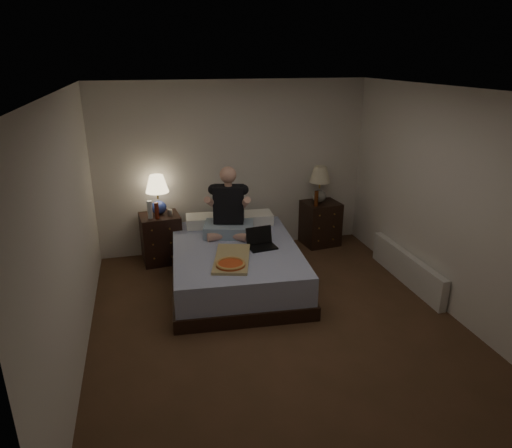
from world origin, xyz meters
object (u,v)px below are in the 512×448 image
object	(u,v)px
bed	(236,265)
lamp_right	(320,185)
laptop	(262,239)
beer_bottle_right	(316,199)
radiator	(407,268)
lamp_left	(158,195)
person	(228,202)
nightstand_left	(161,238)
soda_can	(170,213)
pizza_box	(231,265)
beer_bottle_left	(157,211)
water_bottle	(150,210)
nightstand_right	(320,223)

from	to	relation	value
bed	lamp_right	size ratio (longest dim) A/B	3.72
laptop	beer_bottle_right	bearing A→B (deg)	34.77
lamp_right	radiator	world-z (taller)	lamp_right
lamp_left	laptop	bearing A→B (deg)	-43.44
beer_bottle_right	lamp_right	bearing A→B (deg)	56.43
person	laptop	bearing A→B (deg)	-44.44
lamp_left	nightstand_left	bearing A→B (deg)	-91.01
soda_can	pizza_box	bearing A→B (deg)	-68.98
lamp_left	laptop	world-z (taller)	lamp_left
lamp_right	beer_bottle_left	distance (m)	2.46
lamp_right	pizza_box	size ratio (longest dim) A/B	0.74
beer_bottle_left	pizza_box	bearing A→B (deg)	-62.21
water_bottle	beer_bottle_right	bearing A→B (deg)	0.08
nightstand_left	beer_bottle_right	distance (m)	2.35
bed	beer_bottle_left	size ratio (longest dim) A/B	9.06
pizza_box	radiator	bearing A→B (deg)	17.75
lamp_left	lamp_right	distance (m)	2.42
lamp_right	soda_can	size ratio (longest dim) A/B	5.60
lamp_left	soda_can	size ratio (longest dim) A/B	5.60
nightstand_right	lamp_left	world-z (taller)	lamp_left
nightstand_right	lamp_left	distance (m)	2.53
nightstand_left	lamp_right	size ratio (longest dim) A/B	1.25
beer_bottle_left	soda_can	bearing A→B (deg)	17.98
pizza_box	radiator	distance (m)	2.38
bed	nightstand_right	xyz separation A→B (m)	(1.56, 1.01, 0.08)
bed	water_bottle	bearing A→B (deg)	143.90
soda_can	laptop	bearing A→B (deg)	-43.20
nightstand_right	laptop	distance (m)	1.70
beer_bottle_left	laptop	bearing A→B (deg)	-37.13
nightstand_left	nightstand_right	distance (m)	2.45
water_bottle	pizza_box	distance (m)	1.69
nightstand_left	radiator	size ratio (longest dim) A/B	0.44
laptop	lamp_left	bearing A→B (deg)	129.34
radiator	laptop	bearing A→B (deg)	168.19
nightstand_left	beer_bottle_right	xyz separation A→B (m)	(2.31, -0.09, 0.45)
lamp_left	pizza_box	distance (m)	1.81
lamp_right	laptop	bearing A→B (deg)	-136.32
water_bottle	person	world-z (taller)	person
nightstand_right	water_bottle	size ratio (longest dim) A/B	2.73
water_bottle	radiator	xyz separation A→B (m)	(3.18, -1.37, -0.62)
nightstand_left	radiator	distance (m)	3.40
lamp_left	beer_bottle_right	bearing A→B (deg)	-4.01
laptop	water_bottle	bearing A→B (deg)	136.44
lamp_left	nightstand_right	bearing A→B (deg)	-0.42
water_bottle	beer_bottle_left	world-z (taller)	water_bottle
lamp_right	beer_bottle_right	xyz separation A→B (m)	(-0.11, -0.17, -0.17)
pizza_box	laptop	bearing A→B (deg)	58.83
nightstand_right	lamp_right	distance (m)	0.62
soda_can	laptop	distance (m)	1.47
bed	lamp_left	world-z (taller)	lamp_left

